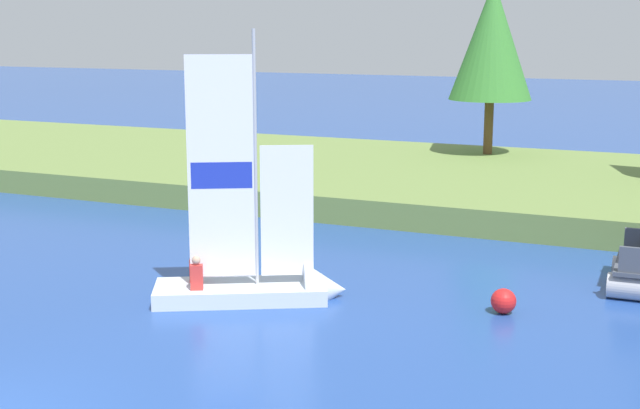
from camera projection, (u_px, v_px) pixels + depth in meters
name	position (u px, v px, depth m)	size (l,w,h in m)	color
shore_bank	(410.00, 177.00, 34.09)	(80.00, 14.23, 0.88)	olive
shoreline_tree_left	(492.00, 41.00, 36.36)	(3.47, 3.47, 7.27)	brown
sailboat	(273.00, 281.00, 20.19)	(4.57, 3.33, 6.66)	silver
channel_buoy	(504.00, 301.00, 19.21)	(0.56, 0.56, 0.56)	red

